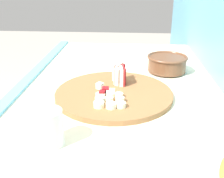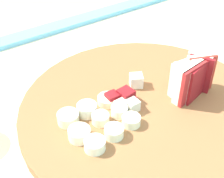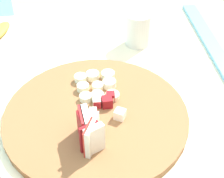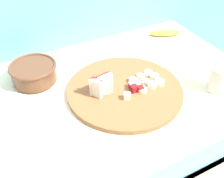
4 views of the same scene
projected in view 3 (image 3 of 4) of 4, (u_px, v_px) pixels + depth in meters
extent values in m
cylinder|color=brown|center=(96.00, 116.00, 0.68)|extent=(0.37, 0.37, 0.02)
cube|color=maroon|center=(89.00, 137.00, 0.59)|extent=(0.02, 0.03, 0.06)
cube|color=#EFE5CC|center=(91.00, 139.00, 0.58)|extent=(0.03, 0.04, 0.06)
cube|color=#A32323|center=(93.00, 130.00, 0.60)|extent=(0.05, 0.02, 0.05)
cube|color=#EFE5CC|center=(96.00, 131.00, 0.60)|extent=(0.05, 0.02, 0.05)
cube|color=#B22D23|center=(88.00, 137.00, 0.59)|extent=(0.04, 0.02, 0.06)
cube|color=beige|center=(91.00, 138.00, 0.59)|extent=(0.04, 0.02, 0.06)
cube|color=maroon|center=(86.00, 126.00, 0.61)|extent=(0.04, 0.01, 0.06)
cube|color=beige|center=(91.00, 126.00, 0.61)|extent=(0.04, 0.02, 0.06)
cube|color=#A32323|center=(82.00, 126.00, 0.61)|extent=(0.05, 0.01, 0.06)
cube|color=#EFE5CC|center=(86.00, 125.00, 0.61)|extent=(0.05, 0.02, 0.06)
cube|color=maroon|center=(82.00, 130.00, 0.60)|extent=(0.04, 0.02, 0.06)
cube|color=beige|center=(86.00, 129.00, 0.60)|extent=(0.04, 0.02, 0.06)
cube|color=maroon|center=(111.00, 96.00, 0.70)|extent=(0.02, 0.02, 0.02)
cube|color=beige|center=(97.00, 102.00, 0.69)|extent=(0.02, 0.02, 0.02)
cube|color=maroon|center=(107.00, 102.00, 0.68)|extent=(0.02, 0.02, 0.02)
cube|color=#EFE5CC|center=(120.00, 114.00, 0.66)|extent=(0.03, 0.03, 0.02)
cube|color=beige|center=(101.00, 98.00, 0.70)|extent=(0.02, 0.02, 0.02)
cube|color=maroon|center=(98.00, 103.00, 0.69)|extent=(0.02, 0.02, 0.02)
cylinder|color=beige|center=(112.00, 96.00, 0.71)|extent=(0.03, 0.03, 0.01)
cylinder|color=white|center=(109.00, 84.00, 0.73)|extent=(0.03, 0.03, 0.02)
cylinder|color=beige|center=(108.00, 75.00, 0.76)|extent=(0.03, 0.03, 0.02)
cylinder|color=white|center=(97.00, 96.00, 0.70)|extent=(0.02, 0.02, 0.01)
cylinder|color=#F4EAC6|center=(98.00, 87.00, 0.73)|extent=(0.02, 0.02, 0.01)
cylinder|color=#F4EAC6|center=(93.00, 76.00, 0.76)|extent=(0.03, 0.03, 0.01)
cylinder|color=beige|center=(86.00, 97.00, 0.70)|extent=(0.03, 0.03, 0.01)
cylinder|color=beige|center=(83.00, 87.00, 0.72)|extent=(0.03, 0.03, 0.01)
cylinder|color=#F4EAC6|center=(81.00, 78.00, 0.75)|extent=(0.03, 0.03, 0.01)
cylinder|color=beige|center=(138.00, 29.00, 0.87)|extent=(0.06, 0.06, 0.09)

